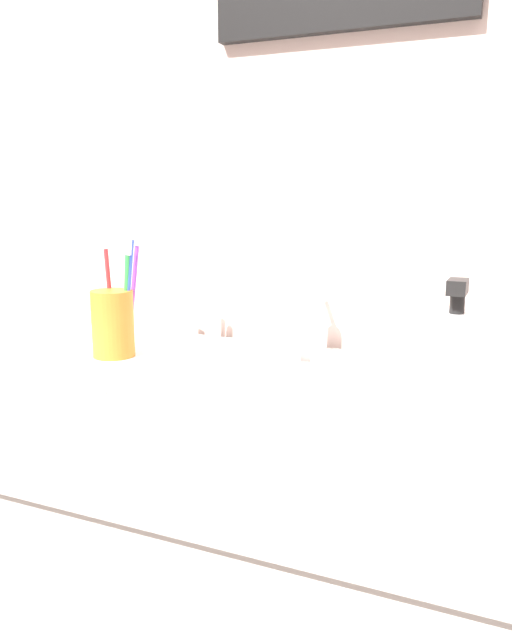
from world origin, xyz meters
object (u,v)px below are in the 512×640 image
(soap_dispenser, at_px, (454,365))
(toothbrush_cup, at_px, (113,324))
(toothbrush_red, at_px, (109,284))
(toothbrush_green, at_px, (126,289))
(faucet, at_px, (299,320))
(toothbrush_purple, at_px, (134,283))
(toothbrush_blue, at_px, (129,281))

(soap_dispenser, bearing_deg, toothbrush_cup, 171.04)
(toothbrush_red, relative_size, soap_dispenser, 1.13)
(toothbrush_red, bearing_deg, soap_dispenser, -10.68)
(toothbrush_red, bearing_deg, toothbrush_green, -14.41)
(toothbrush_green, distance_m, soap_dispenser, 0.51)
(faucet, xyz_separation_m, toothbrush_purple, (-0.25, -0.08, 0.05))
(faucet, xyz_separation_m, toothbrush_cup, (-0.27, -0.11, -0.01))
(faucet, xyz_separation_m, toothbrush_blue, (-0.24, -0.10, 0.06))
(faucet, distance_m, toothbrush_green, 0.27)
(faucet, bearing_deg, toothbrush_cup, -158.04)
(toothbrush_red, relative_size, toothbrush_blue, 0.92)
(toothbrush_cup, bearing_deg, toothbrush_blue, 26.09)
(toothbrush_blue, relative_size, toothbrush_purple, 1.06)
(toothbrush_purple, bearing_deg, toothbrush_red, -166.60)
(toothbrush_green, bearing_deg, toothbrush_purple, 88.20)
(toothbrush_cup, xyz_separation_m, toothbrush_blue, (0.02, 0.01, 0.07))
(faucet, relative_size, toothbrush_cup, 1.41)
(toothbrush_green, xyz_separation_m, toothbrush_purple, (0.00, 0.02, 0.01))
(toothbrush_cup, height_order, toothbrush_purple, toothbrush_purple)
(faucet, relative_size, soap_dispenser, 0.90)
(toothbrush_purple, bearing_deg, toothbrush_cup, -126.78)
(toothbrush_cup, height_order, toothbrush_blue, toothbrush_blue)
(toothbrush_green, height_order, soap_dispenser, toothbrush_green)
(faucet, bearing_deg, toothbrush_red, -162.84)
(faucet, bearing_deg, toothbrush_blue, -158.48)
(toothbrush_green, bearing_deg, toothbrush_red, 165.59)
(toothbrush_blue, xyz_separation_m, soap_dispenser, (0.49, -0.09, -0.05))
(faucet, bearing_deg, toothbrush_purple, -162.24)
(faucet, relative_size, toothbrush_red, 0.80)
(toothbrush_red, xyz_separation_m, toothbrush_blue, (0.04, -0.01, 0.01))
(toothbrush_red, xyz_separation_m, toothbrush_green, (0.04, -0.01, -0.00))
(toothbrush_red, bearing_deg, faucet, 17.16)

